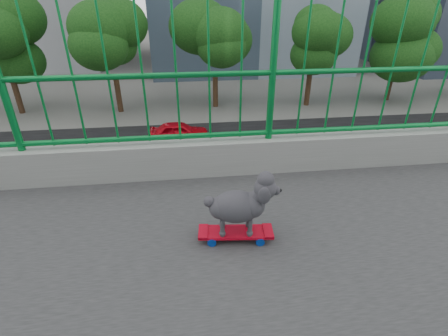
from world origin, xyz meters
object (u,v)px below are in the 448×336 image
car_0 (101,292)px  car_3 (105,156)px  car_4 (179,132)px  car_2 (184,179)px  poodle (240,204)px  skateboard (236,233)px

car_0 → car_3: (-9.60, -1.73, -0.01)m
car_3 → car_4: 5.18m
car_2 → car_3: (-3.20, -4.29, -0.01)m
poodle → car_3: size_ratio=0.10×
skateboard → car_4: size_ratio=0.13×
car_0 → car_3: bearing=-169.8°
poodle → car_3: 17.18m
car_0 → car_4: (-12.80, 2.34, -0.04)m
skateboard → car_0: bearing=-144.9°
car_2 → car_4: car_2 is taller
poodle → car_4: poodle is taller
car_0 → car_3: size_ratio=0.87×
skateboard → car_3: skateboard is taller
skateboard → car_4: bearing=-171.6°
car_0 → car_2: (-6.40, 2.56, 0.00)m
poodle → car_0: bearing=-144.7°
car_0 → car_4: size_ratio=1.07×
poodle → car_0: size_ratio=0.11×
car_0 → car_4: 13.01m
poodle → car_3: poodle is taller
skateboard → car_3: 17.09m
poodle → car_2: poodle is taller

